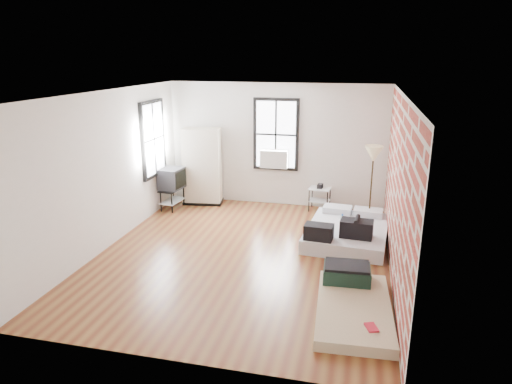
% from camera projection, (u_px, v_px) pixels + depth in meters
% --- Properties ---
extents(ground, '(6.00, 6.00, 0.00)m').
position_uv_depth(ground, '(243.00, 255.00, 8.04)').
color(ground, '#5E2C18').
rests_on(ground, ground).
extents(room_shell, '(5.02, 6.02, 2.80)m').
position_uv_depth(room_shell, '(261.00, 155.00, 7.83)').
color(room_shell, silver).
rests_on(room_shell, ground).
extents(mattress_main, '(1.61, 2.08, 0.63)m').
position_uv_depth(mattress_main, '(347.00, 231.00, 8.66)').
color(mattress_main, silver).
rests_on(mattress_main, ground).
extents(mattress_bare, '(1.08, 1.91, 0.40)m').
position_uv_depth(mattress_bare, '(352.00, 300.00, 6.33)').
color(mattress_bare, beige).
rests_on(mattress_bare, ground).
extents(wardrobe, '(0.96, 0.63, 1.78)m').
position_uv_depth(wardrobe, '(202.00, 167.00, 10.63)').
color(wardrobe, black).
rests_on(wardrobe, ground).
extents(side_table, '(0.50, 0.42, 0.62)m').
position_uv_depth(side_table, '(320.00, 193.00, 10.23)').
color(side_table, black).
rests_on(side_table, ground).
extents(floor_lamp, '(0.36, 0.36, 1.67)m').
position_uv_depth(floor_lamp, '(373.00, 158.00, 8.99)').
color(floor_lamp, black).
rests_on(floor_lamp, ground).
extents(tv_stand, '(0.53, 0.71, 0.95)m').
position_uv_depth(tv_stand, '(172.00, 180.00, 10.28)').
color(tv_stand, black).
rests_on(tv_stand, ground).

